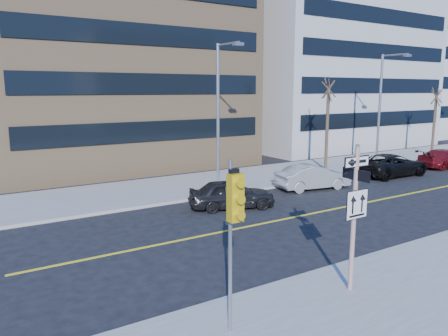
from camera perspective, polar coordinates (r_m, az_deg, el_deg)
ground at (r=14.77m, az=8.66°, el=-12.32°), size 120.00×120.00×0.00m
far_sidewalk at (r=35.45m, az=17.98°, el=0.67°), size 66.00×6.00×0.15m
road_centerline at (r=26.03m, az=23.02°, el=-3.12°), size 40.00×0.14×0.01m
sign_pole at (r=12.31m, az=16.69°, el=-5.26°), size 0.92×0.92×4.06m
traffic_signal at (r=9.46m, az=1.36°, el=-5.73°), size 0.32×0.45×4.00m
parked_car_a at (r=20.96m, az=1.01°, el=-3.41°), size 2.89×4.43×1.40m
parked_car_b at (r=25.47m, az=11.53°, el=-1.16°), size 2.23×4.51×1.42m
parked_car_c at (r=30.89m, az=21.07°, el=0.38°), size 2.66×5.38×1.47m
parked_car_d at (r=35.75m, az=27.13°, el=1.10°), size 2.62×4.95×1.37m
streetlight_a at (r=24.73m, az=-0.50°, el=8.16°), size 0.55×2.25×8.00m
streetlight_b at (r=34.25m, az=20.02°, el=8.11°), size 0.55×2.25×8.00m
street_tree_west at (r=30.82m, az=13.50°, el=9.71°), size 1.80×1.80×6.35m
street_tree_east at (r=41.30m, az=25.98°, el=8.22°), size 1.80×1.80×5.75m
building_brick at (r=37.07m, az=-15.45°, el=15.04°), size 18.00×18.00×18.00m
building_grey_mid at (r=47.62m, az=11.87°, el=12.22°), size 20.00×16.00×15.00m
building_grey_far at (r=65.68m, az=23.53°, el=11.42°), size 18.00×18.00×16.00m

